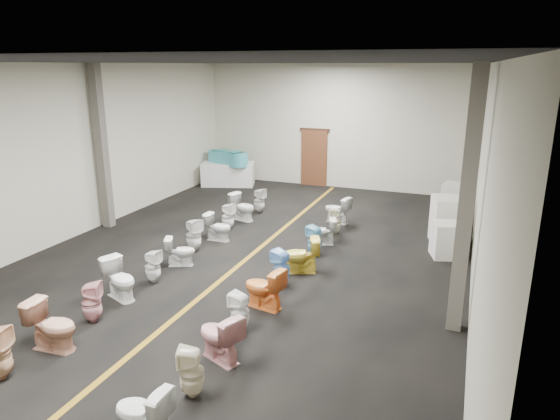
% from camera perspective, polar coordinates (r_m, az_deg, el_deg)
% --- Properties ---
extents(floor, '(16.00, 16.00, 0.00)m').
position_cam_1_polar(floor, '(11.86, -4.06, -5.79)').
color(floor, black).
rests_on(floor, ground).
extents(ceiling, '(16.00, 16.00, 0.00)m').
position_cam_1_polar(ceiling, '(11.00, -4.54, 16.50)').
color(ceiling, black).
rests_on(ceiling, ground).
extents(wall_back, '(10.00, 0.00, 10.00)m').
position_cam_1_polar(wall_back, '(18.67, 6.42, 9.41)').
color(wall_back, '#BAB79F').
rests_on(wall_back, ground).
extents(wall_left, '(0.00, 16.00, 16.00)m').
position_cam_1_polar(wall_left, '(14.08, -23.12, 5.99)').
color(wall_left, '#BAB79F').
rests_on(wall_left, ground).
extents(wall_right, '(0.00, 16.00, 16.00)m').
position_cam_1_polar(wall_right, '(10.16, 22.14, 2.57)').
color(wall_right, '#BAB79F').
rests_on(wall_right, ground).
extents(aisle_stripe, '(0.12, 15.60, 0.01)m').
position_cam_1_polar(aisle_stripe, '(11.86, -4.06, -5.78)').
color(aisle_stripe, '#896113').
rests_on(aisle_stripe, floor).
extents(back_door, '(1.00, 0.10, 2.10)m').
position_cam_1_polar(back_door, '(19.01, 3.92, 5.94)').
color(back_door, '#562D19').
rests_on(back_door, floor).
extents(door_frame, '(1.15, 0.08, 0.10)m').
position_cam_1_polar(door_frame, '(18.85, 3.99, 9.14)').
color(door_frame, '#331C11').
rests_on(door_frame, back_door).
extents(column_left, '(0.25, 0.25, 4.50)m').
position_cam_1_polar(column_left, '(14.64, -19.71, 6.69)').
color(column_left, '#59544C').
rests_on(column_left, floor).
extents(column_right, '(0.25, 0.25, 4.50)m').
position_cam_1_polar(column_right, '(8.70, 20.52, 0.59)').
color(column_right, '#59544C').
rests_on(column_right, floor).
extents(display_table, '(2.15, 1.54, 0.86)m').
position_cam_1_polar(display_table, '(19.22, -5.94, 4.13)').
color(display_table, silver).
rests_on(display_table, floor).
extents(bathtub, '(1.81, 1.02, 0.55)m').
position_cam_1_polar(bathtub, '(19.10, -6.00, 6.00)').
color(bathtub, teal).
rests_on(bathtub, display_table).
extents(appliance_crate_a, '(0.83, 0.83, 0.85)m').
position_cam_1_polar(appliance_crate_a, '(12.58, 18.52, -3.25)').
color(appliance_crate_a, silver).
rests_on(appliance_crate_a, floor).
extents(appliance_crate_b, '(1.08, 1.08, 1.21)m').
position_cam_1_polar(appliance_crate_b, '(13.52, 18.84, -1.15)').
color(appliance_crate_b, silver).
rests_on(appliance_crate_b, floor).
extents(appliance_crate_c, '(0.88, 0.88, 0.77)m').
position_cam_1_polar(appliance_crate_c, '(14.99, 19.07, -0.37)').
color(appliance_crate_c, silver).
rests_on(appliance_crate_c, floor).
extents(appliance_crate_d, '(0.82, 0.82, 0.98)m').
position_cam_1_polar(appliance_crate_d, '(16.19, 19.32, 1.18)').
color(appliance_crate_d, beige).
rests_on(appliance_crate_d, floor).
extents(toilet_left_2, '(0.85, 0.53, 0.84)m').
position_cam_1_polar(toilet_left_2, '(9.00, -24.58, -11.93)').
color(toilet_left_2, tan).
rests_on(toilet_left_2, floor).
extents(toilet_left_3, '(0.46, 0.46, 0.76)m').
position_cam_1_polar(toilet_left_3, '(9.63, -20.73, -9.83)').
color(toilet_left_3, pink).
rests_on(toilet_left_3, floor).
extents(toilet_left_4, '(0.91, 0.71, 0.81)m').
position_cam_1_polar(toilet_left_4, '(10.35, -17.81, -7.53)').
color(toilet_left_4, white).
rests_on(toilet_left_4, floor).
extents(toilet_left_5, '(0.34, 0.33, 0.72)m').
position_cam_1_polar(toilet_left_5, '(10.92, -14.34, -6.26)').
color(toilet_left_5, white).
rests_on(toilet_left_5, floor).
extents(toilet_left_6, '(0.76, 0.62, 0.68)m').
position_cam_1_polar(toilet_left_6, '(11.68, -11.32, -4.65)').
color(toilet_left_6, white).
rests_on(toilet_left_6, floor).
extents(toilet_left_7, '(0.50, 0.50, 0.83)m').
position_cam_1_polar(toilet_left_7, '(12.47, -9.84, -2.84)').
color(toilet_left_7, white).
rests_on(toilet_left_7, floor).
extents(toilet_left_8, '(0.71, 0.41, 0.72)m').
position_cam_1_polar(toilet_left_8, '(13.15, -7.08, -1.95)').
color(toilet_left_8, silver).
rests_on(toilet_left_8, floor).
extents(toilet_left_9, '(0.40, 0.39, 0.75)m').
position_cam_1_polar(toilet_left_9, '(13.99, -5.99, -0.73)').
color(toilet_left_9, white).
rests_on(toilet_left_9, floor).
extents(toilet_left_10, '(0.87, 0.63, 0.80)m').
position_cam_1_polar(toilet_left_10, '(14.79, -4.28, 0.34)').
color(toilet_left_10, white).
rests_on(toilet_left_10, floor).
extents(toilet_left_11, '(0.42, 0.42, 0.77)m').
position_cam_1_polar(toilet_left_11, '(15.51, -2.39, 1.08)').
color(toilet_left_11, silver).
rests_on(toilet_left_11, floor).
extents(toilet_right_1, '(0.76, 0.45, 0.76)m').
position_cam_1_polar(toilet_right_1, '(6.74, -15.47, -21.50)').
color(toilet_right_1, white).
rests_on(toilet_right_1, floor).
extents(toilet_right_2, '(0.44, 0.44, 0.76)m').
position_cam_1_polar(toilet_right_2, '(7.32, -10.06, -17.77)').
color(toilet_right_2, beige).
rests_on(toilet_right_2, floor).
extents(toilet_right_3, '(0.92, 0.74, 0.82)m').
position_cam_1_polar(toilet_right_3, '(8.01, -6.94, -14.15)').
color(toilet_right_3, '#D39192').
rests_on(toilet_right_3, floor).
extents(toilet_right_4, '(0.38, 0.37, 0.72)m').
position_cam_1_polar(toilet_right_4, '(8.78, -4.61, -11.54)').
color(toilet_right_4, white).
rests_on(toilet_right_4, floor).
extents(toilet_right_5, '(0.87, 0.60, 0.82)m').
position_cam_1_polar(toilet_right_5, '(9.50, -1.86, -8.89)').
color(toilet_right_5, orange).
rests_on(toilet_right_5, floor).
extents(toilet_right_6, '(0.47, 0.46, 0.79)m').
position_cam_1_polar(toilet_right_6, '(10.42, 0.16, -6.64)').
color(toilet_right_6, '#7EB7F1').
rests_on(toilet_right_6, floor).
extents(toilet_right_7, '(0.91, 0.72, 0.81)m').
position_cam_1_polar(toilet_right_7, '(11.05, 2.45, -5.19)').
color(toilet_right_7, yellow).
rests_on(toilet_right_7, floor).
extents(toilet_right_8, '(0.44, 0.44, 0.76)m').
position_cam_1_polar(toilet_right_8, '(12.03, 3.99, -3.55)').
color(toilet_right_8, '#6CB7D8').
rests_on(toilet_right_8, floor).
extents(toilet_right_9, '(0.77, 0.60, 0.69)m').
position_cam_1_polar(toilet_right_9, '(12.81, 4.90, -2.47)').
color(toilet_right_9, white).
rests_on(toilet_right_9, floor).
extents(toilet_right_10, '(0.43, 0.42, 0.72)m').
position_cam_1_polar(toilet_right_10, '(13.66, 6.34, -1.23)').
color(toilet_right_10, beige).
rests_on(toilet_right_10, floor).
extents(toilet_right_11, '(0.86, 0.62, 0.79)m').
position_cam_1_polar(toilet_right_11, '(14.59, 6.56, 0.03)').
color(toilet_right_11, silver).
rests_on(toilet_right_11, floor).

